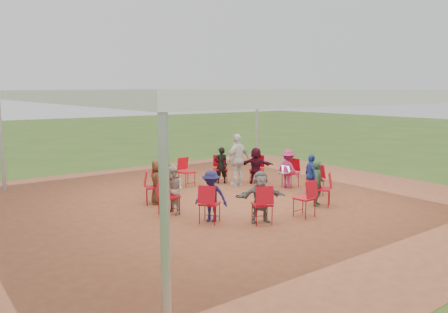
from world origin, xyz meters
TOP-DOWN VIEW (x-y plane):
  - ground at (0.00, 0.00)m, footprint 80.00×80.00m
  - dirt_patch at (0.00, 0.00)m, footprint 13.00×13.00m
  - tent at (0.00, 0.00)m, footprint 10.33×10.33m
  - chair_0 at (2.29, 0.23)m, footprint 0.48×0.46m
  - chair_1 at (1.86, 1.34)m, footprint 0.60×0.60m
  - chair_2 at (0.94, 2.10)m, footprint 0.56×0.57m
  - chair_3 at (-0.23, 2.29)m, footprint 0.46×0.48m
  - chair_4 at (-1.34, 1.86)m, footprint 0.60×0.60m
  - chair_5 at (-2.10, 0.94)m, footprint 0.57×0.56m
  - chair_6 at (-2.29, -0.23)m, footprint 0.48×0.46m
  - chair_7 at (-1.86, -1.34)m, footprint 0.60×0.60m
  - chair_8 at (-0.94, -2.10)m, footprint 0.56×0.57m
  - chair_9 at (0.23, -2.29)m, footprint 0.46×0.48m
  - chair_10 at (1.34, -1.86)m, footprint 0.60×0.60m
  - chair_11 at (2.10, -0.94)m, footprint 0.57×0.56m
  - person_seated_0 at (2.17, 0.22)m, footprint 0.46×0.80m
  - person_seated_1 at (1.77, 1.27)m, footprint 0.98×1.13m
  - person_seated_2 at (0.89, 1.99)m, footprint 0.51×0.44m
  - person_seated_3 at (-1.27, 1.77)m, footprint 0.77×0.70m
  - person_seated_4 at (-1.99, 0.89)m, footprint 0.53×0.66m
  - person_seated_5 at (-2.17, -0.22)m, footprint 0.39×0.61m
  - person_seated_6 at (-1.77, -1.27)m, footprint 0.76×0.84m
  - person_seated_7 at (-0.89, -1.99)m, footprint 1.17×0.83m
  - person_seated_8 at (1.27, -1.77)m, footprint 0.52×0.48m
  - person_seated_9 at (1.99, -0.89)m, footprint 0.61×0.78m
  - standing_person at (1.12, 1.41)m, footprint 1.02×0.60m
  - cable_coil at (0.25, 0.14)m, footprint 0.36×0.36m
  - laptop at (2.01, 0.20)m, footprint 0.30×0.36m

SIDE VIEW (x-z plane):
  - ground at x=0.00m, z-range 0.00..0.00m
  - dirt_patch at x=0.00m, z-range 0.01..0.01m
  - cable_coil at x=0.25m, z-range 0.01..0.03m
  - chair_0 at x=2.29m, z-range 0.00..0.90m
  - chair_1 at x=1.86m, z-range 0.00..0.90m
  - chair_2 at x=0.94m, z-range 0.00..0.90m
  - chair_3 at x=-0.23m, z-range 0.00..0.90m
  - chair_4 at x=-1.34m, z-range 0.00..0.90m
  - chair_5 at x=-2.10m, z-range 0.00..0.90m
  - chair_6 at x=-2.29m, z-range 0.00..0.90m
  - chair_7 at x=-1.86m, z-range 0.00..0.90m
  - chair_8 at x=-0.94m, z-range 0.00..0.90m
  - chair_9 at x=0.23m, z-range 0.00..0.90m
  - chair_10 at x=1.34m, z-range 0.00..0.90m
  - chair_11 at x=2.10m, z-range 0.00..0.90m
  - laptop at x=2.01m, z-range 0.46..0.68m
  - person_seated_0 at x=2.17m, z-range 0.01..1.19m
  - person_seated_1 at x=1.77m, z-range 0.01..1.19m
  - person_seated_2 at x=0.89m, z-range 0.01..1.19m
  - person_seated_3 at x=-1.27m, z-range 0.01..1.19m
  - person_seated_4 at x=-1.99m, z-range 0.01..1.19m
  - person_seated_5 at x=-2.17m, z-range 0.01..1.19m
  - person_seated_6 at x=-1.77m, z-range 0.01..1.19m
  - person_seated_7 at x=-0.89m, z-range 0.01..1.19m
  - person_seated_8 at x=1.27m, z-range 0.01..1.19m
  - person_seated_9 at x=1.99m, z-range 0.01..1.19m
  - standing_person at x=1.12m, z-range 0.01..1.66m
  - tent at x=0.00m, z-range 0.87..3.87m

